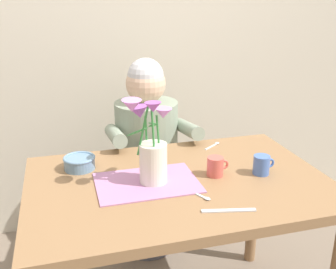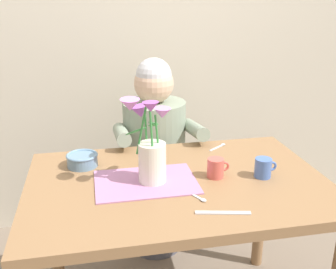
# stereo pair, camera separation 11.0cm
# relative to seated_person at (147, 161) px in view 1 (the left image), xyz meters

# --- Properties ---
(wood_panel_backdrop) EXTENTS (4.00, 0.10, 2.50)m
(wood_panel_backdrop) POSITION_rel_seated_person_xyz_m (-0.01, 0.43, 0.69)
(wood_panel_backdrop) COLOR beige
(wood_panel_backdrop) RESTS_ON ground_plane
(dining_table) EXTENTS (1.20, 0.80, 0.74)m
(dining_table) POSITION_rel_seated_person_xyz_m (-0.01, -0.62, 0.08)
(dining_table) COLOR olive
(dining_table) RESTS_ON ground_plane
(seated_person) EXTENTS (0.45, 0.47, 1.14)m
(seated_person) POSITION_rel_seated_person_xyz_m (0.00, 0.00, 0.00)
(seated_person) COLOR #4C4C56
(seated_person) RESTS_ON ground_plane
(striped_placemat) EXTENTS (0.40, 0.28, 0.00)m
(striped_placemat) POSITION_rel_seated_person_xyz_m (-0.14, -0.61, 0.18)
(striped_placemat) COLOR #B275A3
(striped_placemat) RESTS_ON dining_table
(flower_vase) EXTENTS (0.21, 0.25, 0.35)m
(flower_vase) POSITION_rel_seated_person_xyz_m (-0.12, -0.60, 0.33)
(flower_vase) COLOR silver
(flower_vase) RESTS_ON dining_table
(ceramic_bowl) EXTENTS (0.14, 0.14, 0.06)m
(ceramic_bowl) POSITION_rel_seated_person_xyz_m (-0.38, -0.40, 0.21)
(ceramic_bowl) COLOR #6689A8
(ceramic_bowl) RESTS_ON dining_table
(dinner_knife) EXTENTS (0.19, 0.06, 0.00)m
(dinner_knife) POSITION_rel_seated_person_xyz_m (0.09, -0.89, 0.18)
(dinner_knife) COLOR silver
(dinner_knife) RESTS_ON dining_table
(coffee_cup) EXTENTS (0.09, 0.07, 0.08)m
(coffee_cup) POSITION_rel_seated_person_xyz_m (0.15, -0.62, 0.22)
(coffee_cup) COLOR #CC564C
(coffee_cup) RESTS_ON dining_table
(tea_cup) EXTENTS (0.09, 0.07, 0.08)m
(tea_cup) POSITION_rel_seated_person_xyz_m (0.34, -0.65, 0.22)
(tea_cup) COLOR #476BB7
(tea_cup) RESTS_ON dining_table
(spoon_0) EXTENTS (0.11, 0.08, 0.01)m
(spoon_0) POSITION_rel_seated_person_xyz_m (0.27, -0.30, 0.18)
(spoon_0) COLOR silver
(spoon_0) RESTS_ON dining_table
(spoon_1) EXTENTS (0.07, 0.11, 0.01)m
(spoon_1) POSITION_rel_seated_person_xyz_m (0.03, -0.77, 0.18)
(spoon_1) COLOR silver
(spoon_1) RESTS_ON dining_table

